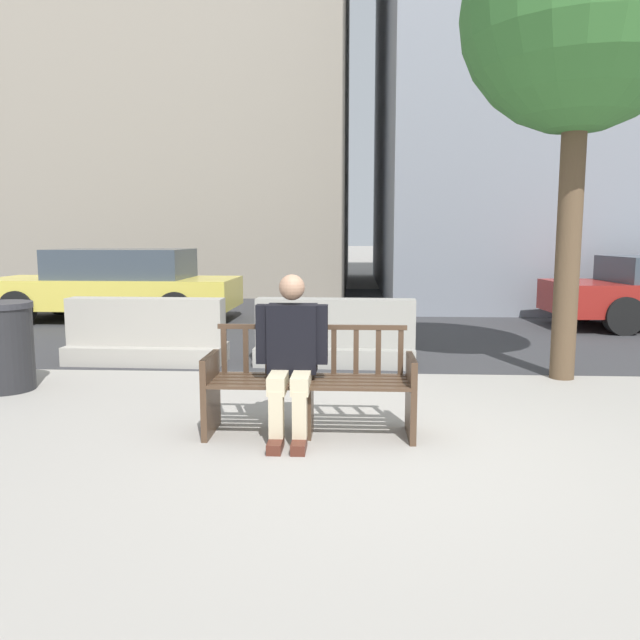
{
  "coord_description": "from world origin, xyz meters",
  "views": [
    {
      "loc": [
        -0.28,
        -4.59,
        1.62
      ],
      "look_at": [
        -0.63,
        1.86,
        0.75
      ],
      "focal_mm": 35.0,
      "sensor_mm": 36.0,
      "label": 1
    }
  ],
  "objects_px": {
    "jersey_barrier_left": "(147,337)",
    "street_bench": "(310,387)",
    "street_tree": "(581,14)",
    "jersey_barrier_centre": "(335,338)",
    "seated_person": "(291,353)",
    "car_taxi_near": "(116,284)",
    "trash_bin": "(3,346)"
  },
  "relations": [
    {
      "from": "jersey_barrier_left",
      "to": "street_bench",
      "type": "bearing_deg",
      "value": -50.33
    },
    {
      "from": "street_bench",
      "to": "street_tree",
      "type": "distance_m",
      "value": 5.01
    },
    {
      "from": "street_tree",
      "to": "trash_bin",
      "type": "xyz_separation_m",
      "value": [
        -6.07,
        -0.89,
        -3.5
      ]
    },
    {
      "from": "jersey_barrier_centre",
      "to": "street_tree",
      "type": "distance_m",
      "value": 4.52
    },
    {
      "from": "jersey_barrier_centre",
      "to": "car_taxi_near",
      "type": "height_order",
      "value": "car_taxi_near"
    },
    {
      "from": "trash_bin",
      "to": "jersey_barrier_centre",
      "type": "bearing_deg",
      "value": 23.84
    },
    {
      "from": "seated_person",
      "to": "trash_bin",
      "type": "bearing_deg",
      "value": 156.98
    },
    {
      "from": "street_bench",
      "to": "seated_person",
      "type": "distance_m",
      "value": 0.33
    },
    {
      "from": "seated_person",
      "to": "trash_bin",
      "type": "height_order",
      "value": "seated_person"
    },
    {
      "from": "street_bench",
      "to": "jersey_barrier_centre",
      "type": "height_order",
      "value": "street_bench"
    },
    {
      "from": "car_taxi_near",
      "to": "jersey_barrier_centre",
      "type": "bearing_deg",
      "value": -42.41
    },
    {
      "from": "seated_person",
      "to": "street_tree",
      "type": "bearing_deg",
      "value": 37.8
    },
    {
      "from": "jersey_barrier_left",
      "to": "street_tree",
      "type": "relative_size",
      "value": 0.38
    },
    {
      "from": "seated_person",
      "to": "street_tree",
      "type": "height_order",
      "value": "street_tree"
    },
    {
      "from": "street_bench",
      "to": "jersey_barrier_centre",
      "type": "xyz_separation_m",
      "value": [
        0.12,
        2.82,
        -0.06
      ]
    },
    {
      "from": "seated_person",
      "to": "jersey_barrier_left",
      "type": "bearing_deg",
      "value": 127.25
    },
    {
      "from": "seated_person",
      "to": "jersey_barrier_left",
      "type": "xyz_separation_m",
      "value": [
        -2.15,
        2.83,
        -0.35
      ]
    },
    {
      "from": "street_tree",
      "to": "car_taxi_near",
      "type": "distance_m",
      "value": 8.98
    },
    {
      "from": "street_bench",
      "to": "trash_bin",
      "type": "height_order",
      "value": "trash_bin"
    },
    {
      "from": "jersey_barrier_left",
      "to": "car_taxi_near",
      "type": "height_order",
      "value": "car_taxi_near"
    },
    {
      "from": "jersey_barrier_left",
      "to": "trash_bin",
      "type": "xyz_separation_m",
      "value": [
        -1.03,
        -1.48,
        0.13
      ]
    },
    {
      "from": "jersey_barrier_centre",
      "to": "seated_person",
      "type": "bearing_deg",
      "value": -95.3
    },
    {
      "from": "street_bench",
      "to": "trash_bin",
      "type": "xyz_separation_m",
      "value": [
        -3.33,
        1.29,
        0.07
      ]
    },
    {
      "from": "street_tree",
      "to": "trash_bin",
      "type": "bearing_deg",
      "value": -171.65
    },
    {
      "from": "street_tree",
      "to": "trash_bin",
      "type": "height_order",
      "value": "street_tree"
    },
    {
      "from": "car_taxi_near",
      "to": "trash_bin",
      "type": "height_order",
      "value": "car_taxi_near"
    },
    {
      "from": "jersey_barrier_centre",
      "to": "trash_bin",
      "type": "height_order",
      "value": "trash_bin"
    },
    {
      "from": "street_bench",
      "to": "seated_person",
      "type": "xyz_separation_m",
      "value": [
        -0.15,
        -0.06,
        0.29
      ]
    },
    {
      "from": "seated_person",
      "to": "car_taxi_near",
      "type": "bearing_deg",
      "value": 120.8
    },
    {
      "from": "street_bench",
      "to": "seated_person",
      "type": "height_order",
      "value": "seated_person"
    },
    {
      "from": "jersey_barrier_centre",
      "to": "trash_bin",
      "type": "xyz_separation_m",
      "value": [
        -3.45,
        -1.52,
        0.13
      ]
    },
    {
      "from": "trash_bin",
      "to": "street_bench",
      "type": "bearing_deg",
      "value": -21.25
    }
  ]
}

